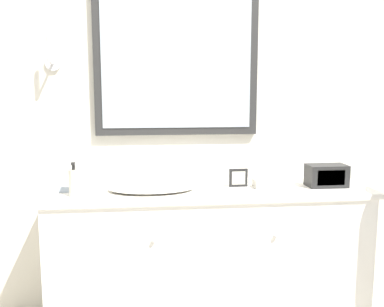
{
  "coord_description": "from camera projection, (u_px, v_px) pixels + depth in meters",
  "views": [
    {
      "loc": [
        -0.36,
        -2.1,
        1.4
      ],
      "look_at": [
        -0.1,
        0.26,
        1.05
      ],
      "focal_mm": 40.0,
      "sensor_mm": 36.0,
      "label": 1
    }
  ],
  "objects": [
    {
      "name": "wall_back",
      "position": [
        202.0,
        109.0,
        2.66
      ],
      "size": [
        8.0,
        0.18,
        2.55
      ],
      "color": "silver",
      "rests_on": "ground_plane"
    },
    {
      "name": "vanity_counter",
      "position": [
        209.0,
        258.0,
        2.5
      ],
      "size": [
        1.84,
        0.52,
        0.85
      ],
      "color": "white",
      "rests_on": "ground_plane"
    },
    {
      "name": "sink_basin",
      "position": [
        152.0,
        187.0,
        2.38
      ],
      "size": [
        0.49,
        0.35,
        0.18
      ],
      "color": "silver",
      "rests_on": "vanity_counter"
    },
    {
      "name": "soap_bottle",
      "position": [
        74.0,
        182.0,
        2.24
      ],
      "size": [
        0.06,
        0.06,
        0.18
      ],
      "color": "beige",
      "rests_on": "vanity_counter"
    },
    {
      "name": "appliance_box",
      "position": [
        327.0,
        176.0,
        2.47
      ],
      "size": [
        0.22,
        0.13,
        0.13
      ],
      "color": "black",
      "rests_on": "vanity_counter"
    },
    {
      "name": "picture_frame",
      "position": [
        238.0,
        178.0,
        2.46
      ],
      "size": [
        0.11,
        0.01,
        0.11
      ],
      "color": "black",
      "rests_on": "vanity_counter"
    },
    {
      "name": "hand_towel_near_sink",
      "position": [
        70.0,
        187.0,
        2.39
      ],
      "size": [
        0.16,
        0.13,
        0.03
      ],
      "color": "#A8B7C6",
      "rests_on": "vanity_counter"
    },
    {
      "name": "hand_towel_far_corner",
      "position": [
        270.0,
        183.0,
        2.45
      ],
      "size": [
        0.18,
        0.11,
        0.05
      ],
      "color": "silver",
      "rests_on": "vanity_counter"
    }
  ]
}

